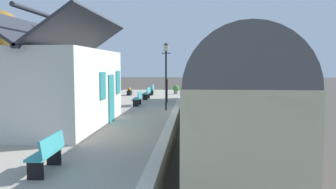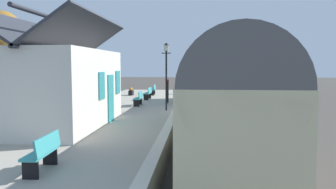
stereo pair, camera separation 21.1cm
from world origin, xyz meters
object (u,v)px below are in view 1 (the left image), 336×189
object	(u,v)px
bench_platform_end	(152,89)
lamp_post_platform	(166,63)
station_building	(61,85)
tree_far_left	(2,44)
train	(216,91)
bench_near_building	(48,152)
bench_mid_platform	(138,98)
station_sign_board	(167,85)
planter_corner_building	(129,91)
planter_by_door	(101,98)
tree_distant	(5,54)
bench_by_lamp	(147,93)
planter_under_sign	(176,89)

from	to	relation	value
bench_platform_end	lamp_post_platform	bearing A→B (deg)	-168.42
station_building	lamp_post_platform	distance (m)	6.62
tree_far_left	train	bearing A→B (deg)	-102.27
station_building	bench_near_building	size ratio (longest dim) A/B	5.11
bench_mid_platform	station_sign_board	bearing A→B (deg)	-44.56
bench_near_building	planter_corner_building	size ratio (longest dim) A/B	1.72
planter_by_door	tree_distant	bearing A→B (deg)	70.81
planter_corner_building	tree_far_left	world-z (taller)	tree_far_left
train	bench_near_building	xyz separation A→B (m)	(-8.85, 4.51, -0.80)
station_building	tree_distant	bearing A→B (deg)	39.11
lamp_post_platform	bench_by_lamp	bearing A→B (deg)	17.42
station_building	planter_by_door	distance (m)	7.08
bench_near_building	station_sign_board	size ratio (longest dim) A/B	0.90
bench_by_lamp	planter_under_sign	world-z (taller)	bench_by_lamp
bench_near_building	station_sign_board	bearing A→B (deg)	-6.30
bench_mid_platform	bench_near_building	world-z (taller)	same
bench_mid_platform	tree_far_left	xyz separation A→B (m)	(-1.82, 7.64, 3.25)
bench_mid_platform	tree_far_left	world-z (taller)	tree_far_left
planter_under_sign	tree_far_left	distance (m)	14.66
planter_under_sign	planter_by_door	bearing A→B (deg)	155.61
planter_corner_building	lamp_post_platform	size ratio (longest dim) A/B	0.22
bench_by_lamp	tree_distant	size ratio (longest dim) A/B	0.22
tree_far_left	lamp_post_platform	bearing A→B (deg)	-91.63
bench_by_lamp	station_sign_board	world-z (taller)	station_sign_board
bench_near_building	planter_by_door	bearing A→B (deg)	9.87
bench_mid_platform	train	bearing A→B (deg)	-134.63
station_building	planter_by_door	bearing A→B (deg)	2.12
bench_platform_end	planter_corner_building	bearing A→B (deg)	102.01
bench_near_building	bench_by_lamp	bearing A→B (deg)	-0.03
bench_by_lamp	planter_corner_building	world-z (taller)	bench_by_lamp
train	lamp_post_platform	world-z (taller)	lamp_post_platform
planter_corner_building	planter_by_door	bearing A→B (deg)	177.68
station_building	station_sign_board	distance (m)	9.78
bench_mid_platform	tree_distant	world-z (taller)	tree_distant
train	bench_platform_end	size ratio (longest dim) A/B	14.22
tree_distant	station_building	bearing A→B (deg)	-140.89
tree_far_left	bench_by_lamp	bearing A→B (deg)	-53.09
station_sign_board	tree_distant	bearing A→B (deg)	87.30
planter_by_door	bench_mid_platform	bearing A→B (deg)	-80.17
bench_by_lamp	lamp_post_platform	xyz separation A→B (m)	(-6.03, -1.89, 2.14)
planter_under_sign	bench_by_lamp	bearing A→B (deg)	158.60
planter_by_door	tree_far_left	bearing A→B (deg)	104.83
lamp_post_platform	tree_distant	xyz separation A→B (m)	(4.33, 11.70, 0.68)
bench_platform_end	tree_distant	distance (m)	11.48
bench_platform_end	tree_far_left	distance (m)	12.58
bench_mid_platform	lamp_post_platform	distance (m)	3.56
station_building	tree_far_left	distance (m)	8.18
train	station_building	size ratio (longest dim) A/B	2.79
train	planter_corner_building	distance (m)	13.46
bench_mid_platform	planter_by_door	xyz separation A→B (m)	(-0.39, 2.23, 0.00)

